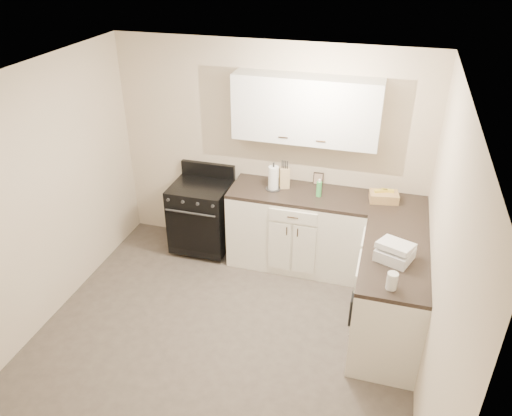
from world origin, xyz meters
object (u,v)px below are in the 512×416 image
(paper_towel, at_px, (273,178))
(wicker_basket, at_px, (384,197))
(stove, at_px, (201,216))
(knife_block, at_px, (284,178))
(countertop_grill, at_px, (395,254))

(paper_towel, height_order, wicker_basket, paper_towel)
(paper_towel, bearing_deg, stove, -178.33)
(knife_block, height_order, paper_towel, paper_towel)
(stove, height_order, paper_towel, paper_towel)
(stove, distance_m, countertop_grill, 2.51)
(wicker_basket, relative_size, countertop_grill, 1.03)
(knife_block, bearing_deg, stove, 165.00)
(countertop_grill, bearing_deg, wicker_basket, 119.31)
(stove, height_order, wicker_basket, wicker_basket)
(wicker_basket, xyz_separation_m, countertop_grill, (0.15, -1.08, 0.00))
(wicker_basket, height_order, countertop_grill, countertop_grill)
(knife_block, xyz_separation_m, paper_towel, (-0.11, -0.08, 0.02))
(stove, bearing_deg, paper_towel, 1.67)
(knife_block, bearing_deg, wicker_basket, -22.09)
(stove, distance_m, wicker_basket, 2.15)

